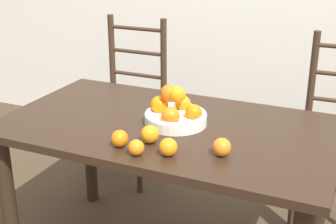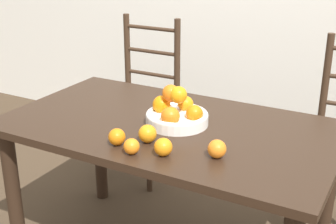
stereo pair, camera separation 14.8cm
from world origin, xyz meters
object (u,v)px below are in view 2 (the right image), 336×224
(orange_loose_3, at_px, (217,149))
(orange_loose_2, at_px, (132,146))
(chair_left, at_px, (141,102))
(orange_loose_1, at_px, (117,137))
(orange_loose_0, at_px, (148,134))
(fruit_bowl, at_px, (177,113))
(orange_loose_4, at_px, (163,147))

(orange_loose_3, bearing_deg, orange_loose_2, -156.80)
(chair_left, bearing_deg, orange_loose_1, -62.36)
(orange_loose_0, distance_m, orange_loose_2, 0.12)
(fruit_bowl, relative_size, orange_loose_3, 3.88)
(orange_loose_1, xyz_separation_m, orange_loose_3, (0.39, 0.09, 0.00))
(chair_left, bearing_deg, orange_loose_4, -54.08)
(orange_loose_1, bearing_deg, chair_left, 117.41)
(orange_loose_2, height_order, chair_left, chair_left)
(orange_loose_2, relative_size, orange_loose_3, 0.87)
(fruit_bowl, bearing_deg, orange_loose_3, -37.31)
(orange_loose_1, relative_size, orange_loose_3, 0.97)
(orange_loose_3, bearing_deg, orange_loose_4, -156.06)
(fruit_bowl, xyz_separation_m, orange_loose_0, (-0.01, -0.22, -0.01))
(fruit_bowl, relative_size, orange_loose_1, 4.01)
(chair_left, bearing_deg, orange_loose_2, -59.40)
(orange_loose_0, xyz_separation_m, orange_loose_3, (0.30, 0.01, -0.00))
(orange_loose_4, bearing_deg, orange_loose_2, -158.02)
(fruit_bowl, distance_m, orange_loose_3, 0.36)
(fruit_bowl, bearing_deg, orange_loose_2, -92.00)
(chair_left, bearing_deg, orange_loose_0, -56.48)
(orange_loose_0, height_order, orange_loose_2, orange_loose_0)
(orange_loose_1, height_order, orange_loose_4, orange_loose_4)
(fruit_bowl, height_order, chair_left, chair_left)
(orange_loose_0, height_order, chair_left, chair_left)
(orange_loose_4, bearing_deg, orange_loose_3, 23.94)
(orange_loose_2, xyz_separation_m, orange_loose_3, (0.30, 0.13, 0.00))
(orange_loose_3, bearing_deg, fruit_bowl, 142.69)
(orange_loose_1, distance_m, orange_loose_4, 0.21)
(orange_loose_4, relative_size, chair_left, 0.07)
(orange_loose_1, bearing_deg, orange_loose_4, 1.41)
(orange_loose_0, relative_size, chair_left, 0.07)
(orange_loose_3, height_order, chair_left, chair_left)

